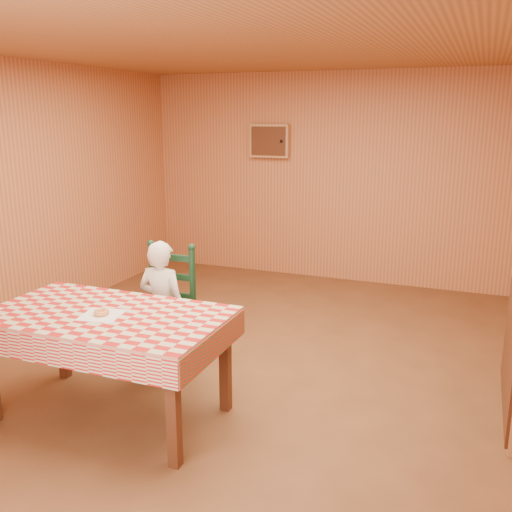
{
  "coord_description": "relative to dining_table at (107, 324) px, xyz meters",
  "views": [
    {
      "loc": [
        1.68,
        -4.04,
        2.09
      ],
      "look_at": [
        0.0,
        0.2,
        0.95
      ],
      "focal_mm": 40.0,
      "sensor_mm": 36.0,
      "label": 1
    }
  ],
  "objects": [
    {
      "name": "ground",
      "position": [
        0.63,
        1.0,
        -0.69
      ],
      "size": [
        6.0,
        6.0,
        0.0
      ],
      "primitive_type": "plane",
      "color": "brown",
      "rests_on": "ground"
    },
    {
      "name": "donut",
      "position": [
        0.0,
        -0.05,
        0.1
      ],
      "size": [
        0.12,
        0.12,
        0.04
      ],
      "primitive_type": "torus",
      "rotation": [
        0.0,
        0.0,
        0.15
      ],
      "color": "#DA8B4E",
      "rests_on": "napkin"
    },
    {
      "name": "dining_table",
      "position": [
        0.0,
        0.0,
        0.0
      ],
      "size": [
        1.66,
        0.96,
        0.77
      ],
      "color": "#522916",
      "rests_on": "ground"
    },
    {
      "name": "ladder_chair",
      "position": [
        -0.0,
        0.79,
        -0.18
      ],
      "size": [
        0.44,
        0.4,
        1.08
      ],
      "color": "black",
      "rests_on": "ground"
    },
    {
      "name": "napkin",
      "position": [
        0.0,
        -0.05,
        0.08
      ],
      "size": [
        0.3,
        0.3,
        0.0
      ],
      "primitive_type": "cube",
      "rotation": [
        0.0,
        0.0,
        0.18
      ],
      "color": "white",
      "rests_on": "dining_table"
    },
    {
      "name": "cabin_walls",
      "position": [
        0.63,
        1.53,
        1.14
      ],
      "size": [
        5.1,
        6.05,
        2.65
      ],
      "color": "#C37546",
      "rests_on": "ground"
    },
    {
      "name": "seated_child",
      "position": [
        0.0,
        0.73,
        -0.13
      ],
      "size": [
        0.41,
        0.27,
        1.12
      ],
      "primitive_type": "imported",
      "rotation": [
        0.0,
        0.0,
        3.14
      ],
      "color": "white",
      "rests_on": "ground"
    }
  ]
}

